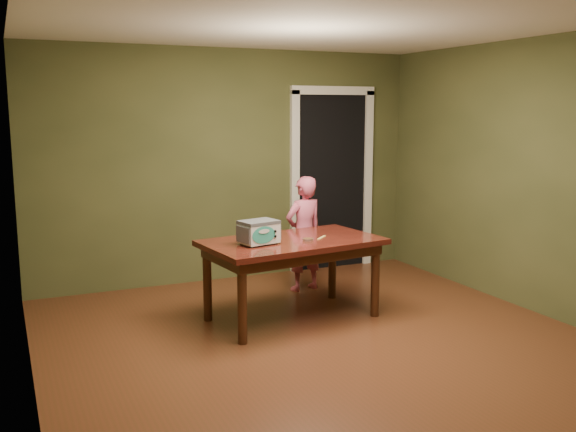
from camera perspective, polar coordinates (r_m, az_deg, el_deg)
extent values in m
plane|color=#572A19|center=(5.32, 4.03, -11.82)|extent=(5.00, 5.00, 0.00)
cube|color=brown|center=(7.28, -5.23, 4.47)|extent=(4.50, 0.02, 2.60)
cube|color=brown|center=(4.41, -22.48, 0.51)|extent=(0.02, 5.00, 2.60)
cube|color=brown|center=(6.38, 22.29, 3.09)|extent=(0.02, 5.00, 2.60)
cube|color=white|center=(5.01, 4.39, 17.12)|extent=(4.50, 5.00, 0.02)
cube|color=black|center=(8.09, 2.84, 3.22)|extent=(0.90, 0.60, 2.10)
cube|color=black|center=(7.82, 3.89, 2.98)|extent=(0.90, 0.02, 2.10)
cube|color=white|center=(7.58, 0.61, 2.80)|extent=(0.10, 0.06, 2.20)
cube|color=white|center=(8.05, 7.09, 3.12)|extent=(0.10, 0.06, 2.20)
cube|color=white|center=(7.76, 4.04, 11.07)|extent=(1.10, 0.06, 0.10)
cube|color=#3A120D|center=(5.89, 0.38, -2.35)|extent=(1.70, 1.09, 0.05)
cube|color=#371A0D|center=(5.90, 0.38, -3.06)|extent=(1.56, 0.95, 0.10)
cylinder|color=#371A0D|center=(5.35, -4.10, -7.73)|extent=(0.08, 0.08, 0.70)
cylinder|color=#371A0D|center=(5.96, -7.19, -5.99)|extent=(0.08, 0.08, 0.70)
cylinder|color=#371A0D|center=(6.09, 7.76, -5.66)|extent=(0.08, 0.08, 0.70)
cylinder|color=#371A0D|center=(6.63, 3.96, -4.34)|extent=(0.08, 0.08, 0.70)
cylinder|color=#4C4F54|center=(5.55, -3.22, -2.76)|extent=(0.02, 0.02, 0.01)
cylinder|color=#4C4F54|center=(5.69, -4.20, -2.47)|extent=(0.02, 0.02, 0.01)
cylinder|color=#4C4F54|center=(5.70, -1.04, -2.42)|extent=(0.02, 0.02, 0.01)
cylinder|color=#4C4F54|center=(5.83, -2.04, -2.14)|extent=(0.02, 0.02, 0.01)
cube|color=silver|center=(5.67, -2.62, -1.49)|extent=(0.36, 0.29, 0.18)
cube|color=#4C4F54|center=(5.65, -2.63, -0.54)|extent=(0.37, 0.30, 0.03)
cube|color=#4C4F54|center=(5.58, -4.02, -1.69)|extent=(0.06, 0.20, 0.14)
cube|color=#4C4F54|center=(5.77, -1.27, -1.30)|extent=(0.06, 0.20, 0.14)
ellipsoid|color=teal|center=(5.56, -2.16, -1.71)|extent=(0.24, 0.06, 0.15)
cylinder|color=black|center=(5.63, -1.14, -1.36)|extent=(0.02, 0.02, 0.02)
cylinder|color=black|center=(5.64, -1.14, -1.82)|extent=(0.02, 0.01, 0.02)
cylinder|color=silver|center=(5.84, 1.79, -2.11)|extent=(0.10, 0.10, 0.02)
cylinder|color=#54351C|center=(5.83, 1.79, -2.04)|extent=(0.09, 0.09, 0.01)
cube|color=#D3B45B|center=(5.96, 3.00, -1.93)|extent=(0.15, 0.14, 0.01)
imported|color=#D45777|center=(6.86, 1.42, -1.58)|extent=(0.49, 0.37, 1.23)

